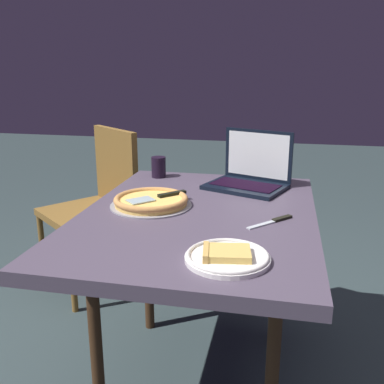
# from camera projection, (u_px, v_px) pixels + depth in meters

# --- Properties ---
(ground_plane) EXTENTS (12.00, 12.00, 0.00)m
(ground_plane) POSITION_uv_depth(u_px,v_px,m) (198.00, 376.00, 1.88)
(ground_plane) COLOR #314041
(dining_table) EXTENTS (1.21, 0.88, 0.74)m
(dining_table) POSITION_uv_depth(u_px,v_px,m) (198.00, 227.00, 1.69)
(dining_table) COLOR #4B4051
(dining_table) RESTS_ON ground_plane
(laptop) EXTENTS (0.35, 0.40, 0.25)m
(laptop) POSITION_uv_depth(u_px,v_px,m) (250.00, 176.00, 2.00)
(laptop) COLOR black
(laptop) RESTS_ON dining_table
(pizza_plate) EXTENTS (0.25, 0.25, 0.04)m
(pizza_plate) POSITION_uv_depth(u_px,v_px,m) (227.00, 256.00, 1.25)
(pizza_plate) COLOR white
(pizza_plate) RESTS_ON dining_table
(pizza_tray) EXTENTS (0.32, 0.32, 0.04)m
(pizza_tray) POSITION_uv_depth(u_px,v_px,m) (151.00, 201.00, 1.73)
(pizza_tray) COLOR #94939B
(pizza_tray) RESTS_ON dining_table
(table_knife) EXTENTS (0.17, 0.16, 0.01)m
(table_knife) POSITION_uv_depth(u_px,v_px,m) (274.00, 221.00, 1.56)
(table_knife) COLOR silver
(table_knife) RESTS_ON dining_table
(drink_cup) EXTENTS (0.07, 0.07, 0.10)m
(drink_cup) POSITION_uv_depth(u_px,v_px,m) (159.00, 167.00, 2.17)
(drink_cup) COLOR black
(drink_cup) RESTS_ON dining_table
(chair_near) EXTENTS (0.63, 0.63, 0.93)m
(chair_near) POSITION_uv_depth(u_px,v_px,m) (99.00, 199.00, 2.55)
(chair_near) COLOR brown
(chair_near) RESTS_ON ground_plane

